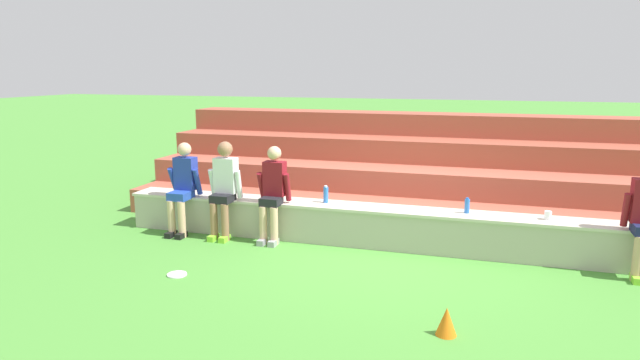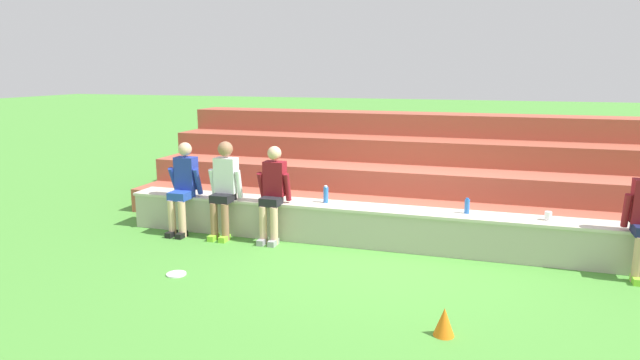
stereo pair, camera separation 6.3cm
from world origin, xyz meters
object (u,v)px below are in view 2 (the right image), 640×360
object	(u,v)px
person_center	(273,191)
frisbee	(176,274)
water_bottle_mid_right	(326,195)
plastic_cup_right_end	(548,216)
sports_cone	(444,322)
water_bottle_near_left	(467,206)
person_left_of_center	(224,186)
person_far_left	(183,185)

from	to	relation	value
person_center	frisbee	xyz separation A→B (m)	(-0.62, -1.64, -0.74)
person_center	water_bottle_mid_right	world-z (taller)	person_center
plastic_cup_right_end	sports_cone	xyz separation A→B (m)	(-1.09, -2.48, -0.48)
sports_cone	plastic_cup_right_end	bearing A→B (deg)	66.22
person_center	water_bottle_near_left	xyz separation A→B (m)	(2.72, 0.28, -0.09)
person_left_of_center	person_center	world-z (taller)	person_left_of_center
person_left_of_center	frisbee	distance (m)	1.79
person_far_left	frisbee	distance (m)	1.95
person_left_of_center	frisbee	bearing A→B (deg)	-84.84
person_far_left	water_bottle_mid_right	world-z (taller)	person_far_left
water_bottle_near_left	person_center	bearing A→B (deg)	-174.20
person_center	water_bottle_mid_right	xyz separation A→B (m)	(0.72, 0.29, -0.07)
person_far_left	plastic_cup_right_end	size ratio (longest dim) A/B	12.17
person_far_left	frisbee	world-z (taller)	person_far_left
person_center	water_bottle_near_left	bearing A→B (deg)	5.80
water_bottle_near_left	plastic_cup_right_end	distance (m)	1.02
person_far_left	person_left_of_center	distance (m)	0.69
plastic_cup_right_end	sports_cone	size ratio (longest dim) A/B	0.41
person_center	sports_cone	world-z (taller)	person_center
frisbee	sports_cone	bearing A→B (deg)	-10.41
person_center	plastic_cup_right_end	distance (m)	3.75
person_left_of_center	plastic_cup_right_end	bearing A→B (deg)	3.45
person_far_left	water_bottle_near_left	world-z (taller)	person_far_left
plastic_cup_right_end	water_bottle_mid_right	bearing A→B (deg)	179.12
plastic_cup_right_end	frisbee	xyz separation A→B (m)	(-4.36, -1.88, -0.61)
plastic_cup_right_end	water_bottle_near_left	bearing A→B (deg)	178.03
water_bottle_near_left	sports_cone	bearing A→B (deg)	-91.65
water_bottle_near_left	plastic_cup_right_end	bearing A→B (deg)	-1.97
person_far_left	person_left_of_center	world-z (taller)	person_left_of_center
person_far_left	water_bottle_near_left	bearing A→B (deg)	4.28
plastic_cup_right_end	frisbee	bearing A→B (deg)	-156.68
water_bottle_mid_right	water_bottle_near_left	bearing A→B (deg)	-0.32
water_bottle_mid_right	plastic_cup_right_end	world-z (taller)	water_bottle_mid_right
person_left_of_center	sports_cone	bearing A→B (deg)	-32.91
person_left_of_center	sports_cone	world-z (taller)	person_left_of_center
person_left_of_center	plastic_cup_right_end	size ratio (longest dim) A/B	12.55
frisbee	sports_cone	world-z (taller)	sports_cone
water_bottle_near_left	plastic_cup_right_end	xyz separation A→B (m)	(1.02, -0.04, -0.04)
person_left_of_center	person_center	distance (m)	0.77
plastic_cup_right_end	sports_cone	bearing A→B (deg)	-113.78
water_bottle_mid_right	sports_cone	world-z (taller)	water_bottle_mid_right
person_left_of_center	frisbee	xyz separation A→B (m)	(0.15, -1.61, -0.77)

